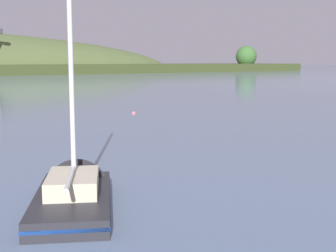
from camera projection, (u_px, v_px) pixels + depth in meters
The scene contains 2 objects.
sailboat_midwater_white at pixel (75, 195), 19.86m from camera, with size 6.14×8.38×11.57m.
mooring_buoy_foreground at pixel (134, 113), 53.85m from camera, with size 0.44×0.44×0.52m.
Camera 1 is at (-21.71, 5.69, 5.91)m, focal length 50.02 mm.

